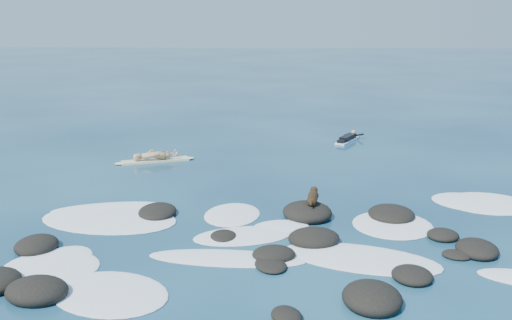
{
  "coord_description": "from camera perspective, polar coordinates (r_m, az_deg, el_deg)",
  "views": [
    {
      "loc": [
        -0.05,
        -14.67,
        5.78
      ],
      "look_at": [
        -0.82,
        4.0,
        0.9
      ],
      "focal_mm": 40.0,
      "sensor_mm": 36.0,
      "label": 1
    }
  ],
  "objects": [
    {
      "name": "paddling_surfer_rig",
      "position": [
        26.53,
        9.18,
        2.16
      ],
      "size": [
        1.47,
        2.1,
        0.38
      ],
      "rotation": [
        0.0,
        0.0,
        1.08
      ],
      "color": "white",
      "rests_on": "ground"
    },
    {
      "name": "ground",
      "position": [
        15.77,
        2.41,
        -6.89
      ],
      "size": [
        160.0,
        160.0,
        0.0
      ],
      "primitive_type": "plane",
      "color": "#0A2642",
      "rests_on": "ground"
    },
    {
      "name": "standing_surfer_rig",
      "position": [
        22.76,
        -10.11,
        1.54
      ],
      "size": [
        3.07,
        1.41,
        1.8
      ],
      "rotation": [
        0.0,
        0.0,
        0.35
      ],
      "color": "beige",
      "rests_on": "ground"
    },
    {
      "name": "dog",
      "position": [
        16.69,
        5.69,
        -3.82
      ],
      "size": [
        0.42,
        1.23,
        0.78
      ],
      "rotation": [
        0.0,
        0.0,
        1.43
      ],
      "color": "black",
      "rests_on": "ground"
    },
    {
      "name": "reef_rocks",
      "position": [
        14.35,
        0.38,
        -8.65
      ],
      "size": [
        12.63,
        7.14,
        0.56
      ],
      "color": "black",
      "rests_on": "ground"
    },
    {
      "name": "breaking_foam",
      "position": [
        15.37,
        0.65,
        -7.42
      ],
      "size": [
        14.93,
        9.07,
        0.12
      ],
      "color": "white",
      "rests_on": "ground"
    }
  ]
}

